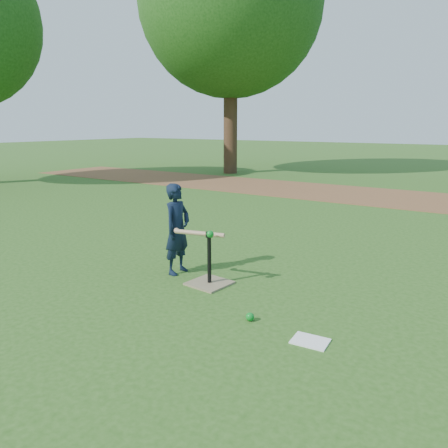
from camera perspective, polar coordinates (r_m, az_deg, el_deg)
The scene contains 8 objects.
ground at distance 5.05m, azimuth -3.81°, elevation -7.86°, with size 80.00×80.00×0.00m, color #285116.
dirt_strip at distance 11.74m, azimuth 19.11°, elevation 3.46°, with size 24.00×3.00×0.01m, color brown.
child at distance 5.30m, azimuth -6.12°, elevation -0.66°, with size 0.40×0.26×1.11m, color black.
wiffle_ball_ground at distance 4.15m, azimuth 3.41°, elevation -12.01°, with size 0.08×0.08×0.08m, color #0B7F1F.
clipboard at distance 3.87m, azimuth 11.20°, elevation -14.78°, with size 0.30×0.23×0.01m, color white.
batting_tee at distance 5.01m, azimuth -1.92°, elevation -6.67°, with size 0.47×0.47×0.61m.
swing_action at distance 4.90m, azimuth -3.28°, elevation -1.21°, with size 0.63×0.20×0.10m.
tree_left at distance 16.86m, azimuth 0.90°, elevation 26.90°, with size 6.40×6.40×9.08m.
Camera 1 is at (2.89, -3.73, 1.79)m, focal length 35.00 mm.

